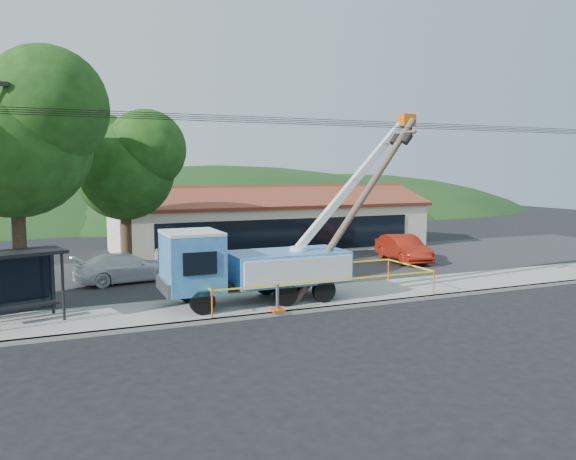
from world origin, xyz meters
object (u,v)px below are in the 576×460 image
(utility_truck, at_px, (251,263))
(leaning_pole, at_px, (362,199))
(car_silver, at_px, (193,273))
(car_white, at_px, (127,284))
(car_red, at_px, (403,263))
(bus_shelter, at_px, (23,269))

(utility_truck, bearing_deg, leaning_pole, -8.22)
(leaning_pole, height_order, car_silver, leaning_pole)
(leaning_pole, relative_size, car_white, 1.58)
(car_red, bearing_deg, leaning_pole, -126.50)
(utility_truck, xyz_separation_m, car_red, (12.38, 6.79, -1.82))
(leaning_pole, distance_m, car_silver, 11.57)
(car_silver, height_order, car_red, car_red)
(bus_shelter, height_order, car_red, bus_shelter)
(bus_shelter, distance_m, car_red, 22.13)
(utility_truck, xyz_separation_m, bus_shelter, (-8.76, 0.55, 0.28))
(car_silver, relative_size, car_red, 0.96)
(utility_truck, bearing_deg, bus_shelter, 176.38)
(car_silver, bearing_deg, utility_truck, -118.37)
(car_silver, bearing_deg, bus_shelter, -167.91)
(bus_shelter, height_order, car_white, bus_shelter)
(car_white, bearing_deg, bus_shelter, 134.17)
(car_white, bearing_deg, utility_truck, -158.51)
(car_white, bearing_deg, leaning_pole, -139.98)
(leaning_pole, xyz_separation_m, car_red, (7.47, 7.50, -4.48))
(leaning_pole, xyz_separation_m, bus_shelter, (-13.66, 1.26, -2.38))
(bus_shelter, relative_size, car_white, 0.61)
(utility_truck, bearing_deg, car_white, 122.00)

